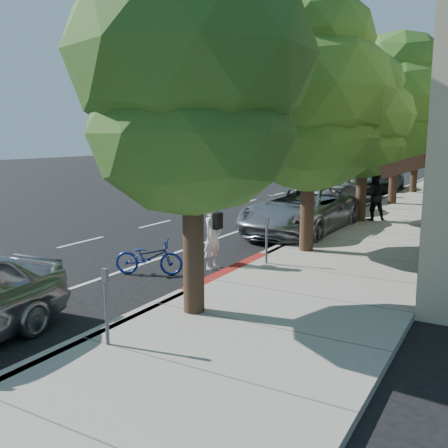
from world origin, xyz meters
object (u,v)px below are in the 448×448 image
Objects in this scene: pedestrian at (374,196)px; cyclist at (213,237)px; dark_suv_far at (385,180)px; white_pickup at (332,186)px; street_tree_4 at (417,121)px; street_tree_3 at (398,102)px; silver_suv at (301,210)px; street_tree_2 at (365,118)px; street_tree_5 at (432,121)px; dark_sedan at (329,201)px; bicycle at (149,257)px; street_tree_1 at (310,95)px; street_tree_0 at (191,64)px.

cyclist is at bearing 43.59° from pedestrian.
white_pickup is at bearing -97.49° from dark_suv_far.
street_tree_3 is at bearing -90.00° from street_tree_4.
silver_suv is (-1.40, -14.89, -3.49)m from street_tree_4.
street_tree_2 is 0.90× the size of street_tree_5.
street_tree_3 reaches higher than silver_suv.
pedestrian is at bearing -19.78° from dark_sedan.
bicycle is 22.63m from dark_suv_far.
cyclist is (-1.60, -2.66, -3.73)m from street_tree_1.
street_tree_4 is at bearing -90.00° from street_tree_5.
pedestrian reaches higher than white_pickup.
cyclist is 10.15m from dark_sedan.
silver_suv is at bearing 1.32° from cyclist.
street_tree_0 is at bearing -75.44° from dark_sedan.
street_tree_0 reaches higher than street_tree_4.
street_tree_5 is 4.29× the size of cyclist.
white_pickup is (-2.88, 17.29, -3.79)m from street_tree_0.
pedestrian is at bearing 44.34° from street_tree_2.
cyclist reaches higher than dark_suv_far.
dark_suv_far is (-1.78, 12.64, -3.42)m from street_tree_2.
street_tree_3 is at bearing -90.00° from street_tree_5.
white_pickup is at bearing -23.93° from bicycle.
street_tree_5 is 6.81m from dark_suv_far.
street_tree_3 is 12.01m from street_tree_5.
street_tree_3 is 9.96m from silver_suv.
bicycle is 0.42× the size of dark_sedan.
street_tree_1 is 4.86m from cyclist.
pedestrian is (1.79, 3.27, 0.29)m from silver_suv.
dark_sedan is 2.48m from pedestrian.
cyclist is 0.99× the size of bicycle.
pedestrian is (0.39, -17.62, -3.40)m from street_tree_5.
street_tree_5 is at bearing -30.14° from bicycle.
street_tree_5 is at bearing 90.00° from street_tree_0.
street_tree_4 is 6.00m from street_tree_5.
street_tree_0 is at bearing -84.84° from dark_suv_far.
dark_sedan is (-1.79, 1.48, -3.48)m from street_tree_2.
white_pickup is 3.24× the size of pedestrian.
street_tree_2 is at bearing -32.71° from dark_sedan.
street_tree_4 is at bearing 87.36° from dark_sedan.
street_tree_1 is 1.18× the size of white_pickup.
street_tree_0 is 12.90m from pedestrian.
street_tree_5 is (0.00, 30.00, -0.19)m from street_tree_0.
white_pickup is (-2.88, -6.71, -3.41)m from street_tree_4.
pedestrian is at bearing 86.48° from street_tree_1.
dark_suv_far is (0.91, 22.61, 0.27)m from bicycle.
white_pickup is at bearing -90.25° from pedestrian.
cyclist is 0.88× the size of pedestrian.
street_tree_3 is at bearing 81.84° from silver_suv.
white_pickup is 5.90m from pedestrian.
street_tree_2 reaches higher than pedestrian.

